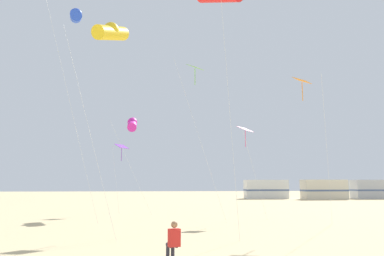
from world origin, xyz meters
The scene contains 11 objects.
kite_flyer_standing centered at (-0.87, 4.04, 0.61)m, with size 0.44×0.56×1.16m.
kite_diamond_orange centered at (6.89, 12.57, 7.84)m, with size 2.18×2.18×8.36m.
kite_tube_blue centered at (-6.74, 15.44, 12.86)m, with size 3.31×3.36×13.57m.
kite_tube_gold centered at (-3.74, 9.99, 9.58)m, with size 2.91×3.36×10.29m.
kite_diamond_rainbow centered at (4.38, 16.46, 5.66)m, with size 1.80×1.80×6.05m.
kite_diamond_violet centered at (-4.37, 22.69, 5.08)m, with size 1.35×1.35×5.45m.
kite_diamond_lime centered at (0.95, 15.73, 9.40)m, with size 3.19×2.32×10.03m.
kite_tube_magenta centered at (-3.46, 21.51, 6.90)m, with size 3.18×2.94×7.60m.
rv_van_white centered at (14.91, 48.14, 1.39)m, with size 6.48×2.45×2.80m.
rv_van_cream centered at (22.60, 44.96, 1.39)m, with size 6.56×2.70×2.80m.
rv_van_silver centered at (30.85, 46.10, 1.39)m, with size 6.48×2.46×2.80m.
Camera 1 is at (-1.33, -7.41, 2.29)m, focal length 34.58 mm.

